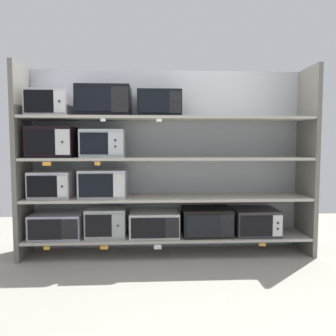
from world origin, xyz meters
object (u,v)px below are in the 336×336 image
object	(u,v)px
microwave_0	(58,225)
microwave_6	(104,183)
microwave_4	(255,221)
microwave_10	(104,102)
microwave_3	(206,221)
microwave_8	(103,143)
microwave_5	(52,184)
microwave_1	(106,222)
microwave_9	(50,103)
microwave_2	(154,223)
microwave_11	(159,104)
microwave_7	(53,142)

from	to	relation	value
microwave_0	microwave_6	xyz separation A→B (m)	(0.52, -0.00, 0.47)
microwave_4	microwave_10	world-z (taller)	microwave_10
microwave_3	microwave_4	size ratio (longest dim) A/B	1.11
microwave_0	microwave_10	bearing A→B (deg)	0.03
microwave_8	microwave_5	bearing A→B (deg)	-179.99
microwave_1	microwave_9	distance (m)	1.45
microwave_4	microwave_6	world-z (taller)	microwave_6
microwave_1	microwave_8	world-z (taller)	microwave_8
microwave_6	microwave_9	bearing A→B (deg)	-180.00
microwave_9	microwave_10	size ratio (longest dim) A/B	0.78
microwave_2	microwave_3	world-z (taller)	microwave_3
microwave_10	microwave_11	distance (m)	0.60
microwave_0	microwave_8	distance (m)	1.05
microwave_1	microwave_2	size ratio (longest dim) A/B	0.80
microwave_6	microwave_11	bearing A→B (deg)	0.01
microwave_0	microwave_6	world-z (taller)	microwave_6
microwave_6	microwave_4	bearing A→B (deg)	0.00
microwave_6	microwave_7	xyz separation A→B (m)	(-0.55, 0.00, 0.46)
microwave_1	microwave_7	distance (m)	1.07
microwave_8	microwave_9	bearing A→B (deg)	-179.97
microwave_7	microwave_9	distance (m)	0.42
microwave_8	microwave_9	xyz separation A→B (m)	(-0.57, -0.00, 0.44)
microwave_9	microwave_0	bearing A→B (deg)	0.08
microwave_6	microwave_11	xyz separation A→B (m)	(0.62, 0.00, 0.88)
microwave_10	microwave_11	size ratio (longest dim) A/B	1.21
microwave_2	microwave_5	size ratio (longest dim) A/B	1.24
microwave_2	microwave_7	xyz separation A→B (m)	(-1.12, 0.00, 0.92)
microwave_0	microwave_8	xyz separation A→B (m)	(0.52, 0.00, 0.91)
microwave_5	microwave_10	distance (m)	1.09
microwave_1	microwave_4	world-z (taller)	microwave_1
microwave_0	microwave_3	xyz separation A→B (m)	(1.68, -0.00, 0.02)
microwave_0	microwave_3	distance (m)	1.68
microwave_4	microwave_5	size ratio (longest dim) A/B	1.11
microwave_6	microwave_11	world-z (taller)	microwave_11
microwave_5	microwave_11	size ratio (longest dim) A/B	0.94
microwave_1	microwave_8	distance (m)	0.89
microwave_7	microwave_10	distance (m)	0.72
microwave_4	microwave_7	size ratio (longest dim) A/B	1.01
microwave_5	microwave_10	world-z (taller)	microwave_10
microwave_0	microwave_6	distance (m)	0.70
microwave_3	microwave_8	world-z (taller)	microwave_8
microwave_7	microwave_4	bearing A→B (deg)	-0.01
microwave_10	microwave_0	bearing A→B (deg)	-179.97
microwave_4	microwave_6	size ratio (longest dim) A/B	0.97
microwave_4	microwave_5	distance (m)	2.34
microwave_1	microwave_6	xyz separation A→B (m)	(-0.03, -0.00, 0.44)
microwave_1	microwave_11	world-z (taller)	microwave_11
microwave_2	microwave_10	bearing A→B (deg)	179.98
microwave_2	microwave_11	bearing A→B (deg)	0.06
microwave_4	microwave_1	bearing A→B (deg)	179.99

